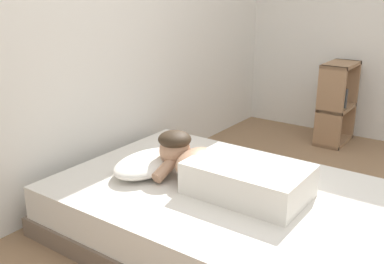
% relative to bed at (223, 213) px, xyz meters
% --- Properties ---
extents(ground_plane, '(12.86, 12.86, 0.00)m').
position_rel_bed_xyz_m(ground_plane, '(0.11, -0.62, -0.16)').
color(ground_plane, '#8C6B4C').
extents(back_wall, '(4.43, 0.12, 2.50)m').
position_rel_bed_xyz_m(back_wall, '(0.11, 1.09, 1.10)').
color(back_wall, silver).
rests_on(back_wall, ground).
extents(bed, '(1.35, 1.93, 0.32)m').
position_rel_bed_xyz_m(bed, '(0.00, 0.00, 0.00)').
color(bed, '#726051').
rests_on(bed, ground).
extents(pillow, '(0.52, 0.32, 0.11)m').
position_rel_bed_xyz_m(pillow, '(-0.07, 0.49, 0.22)').
color(pillow, white).
rests_on(pillow, bed).
extents(person_lying, '(0.43, 0.92, 0.27)m').
position_rel_bed_xyz_m(person_lying, '(0.00, -0.01, 0.27)').
color(person_lying, silver).
rests_on(person_lying, bed).
extents(coffee_cup, '(0.12, 0.09, 0.07)m').
position_rel_bed_xyz_m(coffee_cup, '(0.22, 0.34, 0.20)').
color(coffee_cup, '#D84C47').
rests_on(coffee_cup, bed).
extents(cell_phone, '(0.07, 0.14, 0.01)m').
position_rel_bed_xyz_m(cell_phone, '(0.26, 0.07, 0.16)').
color(cell_phone, black).
rests_on(cell_phone, bed).
extents(bookshelf, '(0.45, 0.24, 0.75)m').
position_rel_bed_xyz_m(bookshelf, '(2.00, 0.01, 0.23)').
color(bookshelf, '#997251').
rests_on(bookshelf, ground).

